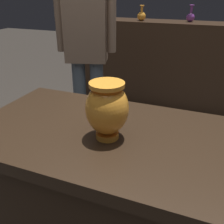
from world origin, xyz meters
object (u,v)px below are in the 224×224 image
Objects in this scene: shelf_vase_left at (142,16)px; shelf_vase_far_left at (102,10)px; visitor_near_left at (86,42)px; vase_centerpiece at (107,109)px; shelf_vase_center at (191,17)px.

shelf_vase_left reaches higher than shelf_vase_far_left.
vase_centerpiece is at bearing 104.00° from visitor_near_left.
shelf_vase_left is 0.53m from shelf_vase_far_left.
shelf_vase_left is 0.53m from shelf_vase_center.
shelf_vase_left is at bearing -169.48° from shelf_vase_center.
shelf_vase_center reaches higher than shelf_vase_far_left.
vase_centerpiece is 1.23m from visitor_near_left.
shelf_vase_left is 0.94× the size of shelf_vase_center.
shelf_vase_center is 1.00× the size of shelf_vase_far_left.
shelf_vase_left is (-0.50, 2.17, 0.12)m from vase_centerpiece.
shelf_vase_center is at bearing 10.52° from shelf_vase_left.
visitor_near_left reaches higher than shelf_vase_left.
vase_centerpiece is 1.27× the size of shelf_vase_center.
vase_centerpiece is 1.27× the size of shelf_vase_far_left.
visitor_near_left is (-0.62, 1.06, 0.01)m from vase_centerpiece.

